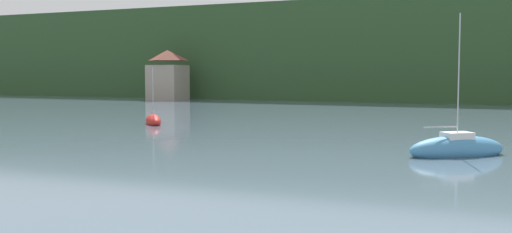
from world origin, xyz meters
name	(u,v)px	position (x,y,z in m)	size (l,w,h in m)	color
shore_building_west	(168,76)	(-45.30, 103.69, 3.98)	(5.79, 5.14, 8.19)	gray
sailboat_far_0	(153,121)	(-21.14, 63.54, 0.27)	(3.74, 4.07, 5.33)	red
sailboat_far_4	(457,149)	(5.52, 53.26, 0.40)	(5.53, 5.02, 8.18)	teal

